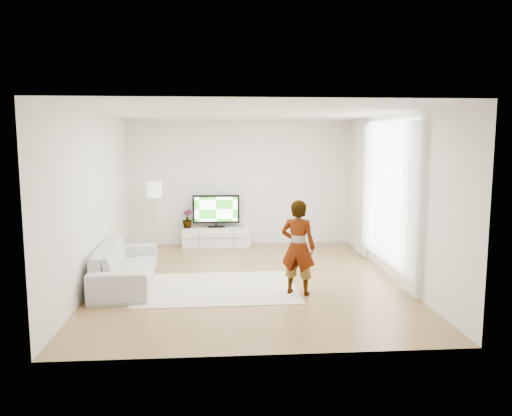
{
  "coord_description": "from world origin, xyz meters",
  "views": [
    {
      "loc": [
        -0.48,
        -8.23,
        2.37
      ],
      "look_at": [
        0.16,
        0.4,
        1.18
      ],
      "focal_mm": 35.0,
      "sensor_mm": 36.0,
      "label": 1
    }
  ],
  "objects": [
    {
      "name": "potted_plant",
      "position": [
        -1.19,
        2.77,
        0.62
      ],
      "size": [
        0.28,
        0.28,
        0.4
      ],
      "primitive_type": "imported",
      "rotation": [
        0.0,
        0.0,
        -0.28
      ],
      "color": "#3F7238",
      "rests_on": "media_console"
    },
    {
      "name": "game_console",
      "position": [
        0.11,
        2.76,
        0.53
      ],
      "size": [
        0.05,
        0.16,
        0.21
      ],
      "rotation": [
        0.0,
        0.0,
        -0.04
      ],
      "color": "white",
      "rests_on": "media_console"
    },
    {
      "name": "curtain_near",
      "position": [
        2.4,
        -1.0,
        1.35
      ],
      "size": [
        0.04,
        0.7,
        2.6
      ],
      "primitive_type": "cube",
      "color": "white",
      "rests_on": "floor"
    },
    {
      "name": "floor_lamp",
      "position": [
        -1.84,
        2.29,
        1.27
      ],
      "size": [
        0.33,
        0.33,
        1.49
      ],
      "color": "silver",
      "rests_on": "floor"
    },
    {
      "name": "wall_right",
      "position": [
        2.5,
        0.0,
        1.4
      ],
      "size": [
        0.02,
        6.0,
        2.8
      ],
      "primitive_type": "cube",
      "color": "silver",
      "rests_on": "floor"
    },
    {
      "name": "window",
      "position": [
        2.48,
        0.3,
        1.45
      ],
      "size": [
        0.01,
        2.6,
        2.5
      ],
      "primitive_type": "cube",
      "color": "white",
      "rests_on": "wall_right"
    },
    {
      "name": "wall_left",
      "position": [
        -2.5,
        0.0,
        1.4
      ],
      "size": [
        0.02,
        6.0,
        2.8
      ],
      "primitive_type": "cube",
      "color": "silver",
      "rests_on": "floor"
    },
    {
      "name": "wall_front",
      "position": [
        0.0,
        -3.0,
        1.4
      ],
      "size": [
        5.0,
        0.02,
        2.8
      ],
      "primitive_type": "cube",
      "color": "silver",
      "rests_on": "floor"
    },
    {
      "name": "rug",
      "position": [
        -0.53,
        -0.45,
        0.01
      ],
      "size": [
        2.57,
        1.87,
        0.01
      ],
      "primitive_type": "cube",
      "rotation": [
        0.0,
        0.0,
        0.02
      ],
      "color": "beige",
      "rests_on": "floor"
    },
    {
      "name": "ceiling",
      "position": [
        0.0,
        0.0,
        2.8
      ],
      "size": [
        6.0,
        6.0,
        0.0
      ],
      "primitive_type": "plane",
      "color": "white",
      "rests_on": "wall_back"
    },
    {
      "name": "curtain_far",
      "position": [
        2.4,
        1.6,
        1.35
      ],
      "size": [
        0.04,
        0.7,
        2.6
      ],
      "primitive_type": "cube",
      "color": "white",
      "rests_on": "floor"
    },
    {
      "name": "sofa",
      "position": [
        -2.02,
        -0.12,
        0.33
      ],
      "size": [
        0.99,
        2.27,
        0.65
      ],
      "primitive_type": "imported",
      "rotation": [
        0.0,
        0.0,
        1.63
      ],
      "color": "#B6B6B1",
      "rests_on": "floor"
    },
    {
      "name": "television",
      "position": [
        -0.55,
        2.79,
        0.82
      ],
      "size": [
        1.04,
        0.2,
        0.73
      ],
      "color": "black",
      "rests_on": "media_console"
    },
    {
      "name": "wall_back",
      "position": [
        0.0,
        3.0,
        1.4
      ],
      "size": [
        5.0,
        0.02,
        2.8
      ],
      "primitive_type": "cube",
      "color": "silver",
      "rests_on": "floor"
    },
    {
      "name": "media_console",
      "position": [
        -0.55,
        2.76,
        0.21
      ],
      "size": [
        1.5,
        0.43,
        0.42
      ],
      "color": "white",
      "rests_on": "floor"
    },
    {
      "name": "player",
      "position": [
        0.71,
        -0.86,
        0.74
      ],
      "size": [
        0.63,
        0.54,
        1.46
      ],
      "primitive_type": "imported",
      "rotation": [
        0.0,
        0.0,
        2.72
      ],
      "color": "#334772",
      "rests_on": "rug"
    },
    {
      "name": "floor",
      "position": [
        0.0,
        0.0,
        0.0
      ],
      "size": [
        6.0,
        6.0,
        0.0
      ],
      "primitive_type": "plane",
      "color": "#A97F4C",
      "rests_on": "ground"
    }
  ]
}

